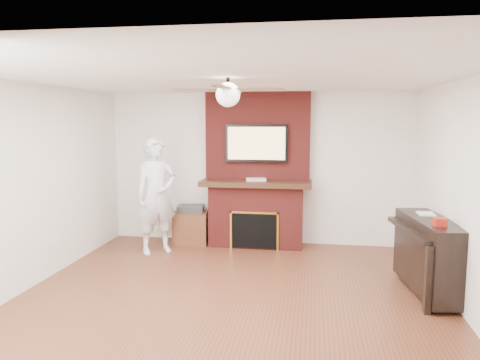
% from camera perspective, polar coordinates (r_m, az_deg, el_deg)
% --- Properties ---
extents(room_shell, '(5.36, 5.86, 2.86)m').
position_cam_1_polar(room_shell, '(5.10, -1.44, -1.73)').
color(room_shell, '#532918').
rests_on(room_shell, ground).
extents(fireplace, '(1.78, 0.64, 2.50)m').
position_cam_1_polar(fireplace, '(7.63, 2.05, -0.62)').
color(fireplace, maroon).
rests_on(fireplace, ground).
extents(tv, '(1.00, 0.08, 0.60)m').
position_cam_1_polar(tv, '(7.52, 2.03, 4.50)').
color(tv, black).
rests_on(tv, fireplace).
extents(ceiling_fan, '(1.21, 1.21, 0.31)m').
position_cam_1_polar(ceiling_fan, '(5.04, -1.48, 10.49)').
color(ceiling_fan, black).
rests_on(ceiling_fan, room_shell).
extents(person, '(0.79, 0.75, 1.79)m').
position_cam_1_polar(person, '(7.31, -10.16, -1.90)').
color(person, silver).
rests_on(person, ground).
extents(side_table, '(0.63, 0.63, 0.64)m').
position_cam_1_polar(side_table, '(7.90, -6.02, -5.55)').
color(side_table, '#542B18').
rests_on(side_table, ground).
extents(piano, '(0.69, 1.43, 0.99)m').
position_cam_1_polar(piano, '(6.01, 22.03, -8.33)').
color(piano, black).
rests_on(piano, ground).
extents(cable_box, '(0.34, 0.23, 0.05)m').
position_cam_1_polar(cable_box, '(7.52, 1.97, 0.08)').
color(cable_box, silver).
rests_on(cable_box, fireplace).
extents(candle_orange, '(0.06, 0.06, 0.13)m').
position_cam_1_polar(candle_orange, '(7.67, 0.89, -7.68)').
color(candle_orange, orange).
rests_on(candle_orange, ground).
extents(candle_green, '(0.08, 0.08, 0.08)m').
position_cam_1_polar(candle_green, '(7.66, 1.64, -7.88)').
color(candle_green, '#4C8033').
rests_on(candle_green, ground).
extents(candle_cream, '(0.08, 0.08, 0.11)m').
position_cam_1_polar(candle_cream, '(7.58, 2.37, -7.97)').
color(candle_cream, beige).
rests_on(candle_cream, ground).
extents(candle_blue, '(0.06, 0.06, 0.09)m').
position_cam_1_polar(candle_blue, '(7.62, 3.00, -7.94)').
color(candle_blue, '#2E478A').
rests_on(candle_blue, ground).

